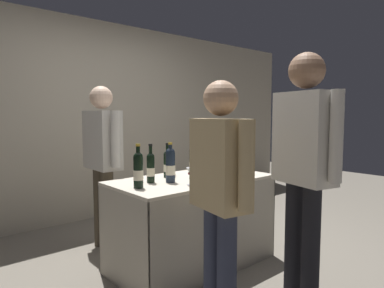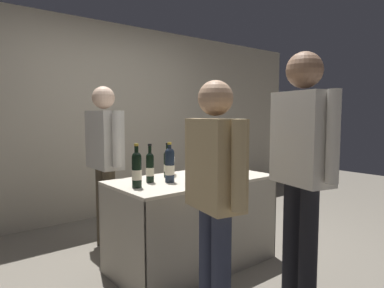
# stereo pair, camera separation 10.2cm
# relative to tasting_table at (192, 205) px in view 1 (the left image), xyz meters

# --- Properties ---
(ground_plane) EXTENTS (12.00, 12.00, 0.00)m
(ground_plane) POSITION_rel_tasting_table_xyz_m (0.00, 0.00, -0.54)
(ground_plane) COLOR gray
(back_partition) EXTENTS (7.38, 0.12, 2.53)m
(back_partition) POSITION_rel_tasting_table_xyz_m (0.00, 1.93, 0.73)
(back_partition) COLOR #B2A893
(back_partition) RESTS_ON ground_plane
(tasting_table) EXTENTS (1.42, 0.74, 0.78)m
(tasting_table) POSITION_rel_tasting_table_xyz_m (0.00, 0.00, 0.00)
(tasting_table) COLOR beige
(tasting_table) RESTS_ON ground_plane
(featured_wine_bottle) EXTENTS (0.08, 0.08, 0.35)m
(featured_wine_bottle) POSITION_rel_tasting_table_xyz_m (0.51, 0.13, 0.40)
(featured_wine_bottle) COLOR black
(featured_wine_bottle) RESTS_ON tasting_table
(display_bottle_0) EXTENTS (0.07, 0.07, 0.32)m
(display_bottle_0) POSITION_rel_tasting_table_xyz_m (-0.39, 0.07, 0.38)
(display_bottle_0) COLOR black
(display_bottle_0) RESTS_ON tasting_table
(display_bottle_1) EXTENTS (0.07, 0.07, 0.31)m
(display_bottle_1) POSITION_rel_tasting_table_xyz_m (-0.15, 0.16, 0.37)
(display_bottle_1) COLOR black
(display_bottle_1) RESTS_ON tasting_table
(display_bottle_2) EXTENTS (0.07, 0.07, 0.33)m
(display_bottle_2) POSITION_rel_tasting_table_xyz_m (-0.01, -0.03, 0.39)
(display_bottle_2) COLOR black
(display_bottle_2) RESTS_ON tasting_table
(display_bottle_3) EXTENTS (0.08, 0.08, 0.33)m
(display_bottle_3) POSITION_rel_tasting_table_xyz_m (-0.26, -0.03, 0.39)
(display_bottle_3) COLOR #192333
(display_bottle_3) RESTS_ON tasting_table
(display_bottle_4) EXTENTS (0.07, 0.07, 0.32)m
(display_bottle_4) POSITION_rel_tasting_table_xyz_m (0.36, 0.10, 0.38)
(display_bottle_4) COLOR black
(display_bottle_4) RESTS_ON tasting_table
(display_bottle_5) EXTENTS (0.08, 0.08, 0.34)m
(display_bottle_5) POSITION_rel_tasting_table_xyz_m (-0.58, -0.05, 0.39)
(display_bottle_5) COLOR black
(display_bottle_5) RESTS_ON tasting_table
(display_bottle_6) EXTENTS (0.08, 0.08, 0.31)m
(display_bottle_6) POSITION_rel_tasting_table_xyz_m (0.22, -0.22, 0.38)
(display_bottle_6) COLOR black
(display_bottle_6) RESTS_ON tasting_table
(wine_glass_near_vendor) EXTENTS (0.08, 0.08, 0.13)m
(wine_glass_near_vendor) POSITION_rel_tasting_table_xyz_m (0.26, 0.14, 0.34)
(wine_glass_near_vendor) COLOR silver
(wine_glass_near_vendor) RESTS_ON tasting_table
(wine_glass_mid) EXTENTS (0.07, 0.07, 0.14)m
(wine_glass_mid) POSITION_rel_tasting_table_xyz_m (-0.20, -0.21, 0.35)
(wine_glass_mid) COLOR silver
(wine_glass_mid) RESTS_ON tasting_table
(flower_vase) EXTENTS (0.09, 0.09, 0.41)m
(flower_vase) POSITION_rel_tasting_table_xyz_m (0.16, -0.05, 0.36)
(flower_vase) COLOR slate
(flower_vase) RESTS_ON tasting_table
(brochure_stand) EXTENTS (0.13, 0.15, 0.16)m
(brochure_stand) POSITION_rel_tasting_table_xyz_m (-0.04, 0.22, 0.33)
(brochure_stand) COLOR silver
(brochure_stand) RESTS_ON tasting_table
(vendor_presenter) EXTENTS (0.22, 0.64, 1.61)m
(vendor_presenter) POSITION_rel_tasting_table_xyz_m (-0.42, 0.86, 0.44)
(vendor_presenter) COLOR #4C4233
(vendor_presenter) RESTS_ON ground_plane
(taster_foreground_right) EXTENTS (0.30, 0.58, 1.75)m
(taster_foreground_right) POSITION_rel_tasting_table_xyz_m (0.14, -1.00, 0.52)
(taster_foreground_right) COLOR black
(taster_foreground_right) RESTS_ON ground_plane
(taster_foreground_left) EXTENTS (0.28, 0.55, 1.54)m
(taster_foreground_left) POSITION_rel_tasting_table_xyz_m (-0.47, -0.81, 0.38)
(taster_foreground_left) COLOR #2D3347
(taster_foreground_left) RESTS_ON ground_plane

